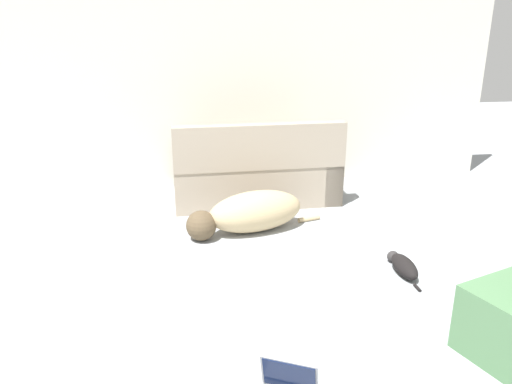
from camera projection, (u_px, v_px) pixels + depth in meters
name	position (u px, v px, depth m)	size (l,w,h in m)	color
wall_back	(212.00, 77.00, 5.79)	(6.81, 0.06, 2.58)	silver
couch	(255.00, 174.00, 5.55)	(1.81, 0.93, 0.92)	tan
dog	(249.00, 213.00, 4.72)	(1.38, 0.63, 0.39)	tan
cat	(403.00, 265.00, 3.97)	(0.15, 0.55, 0.14)	black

